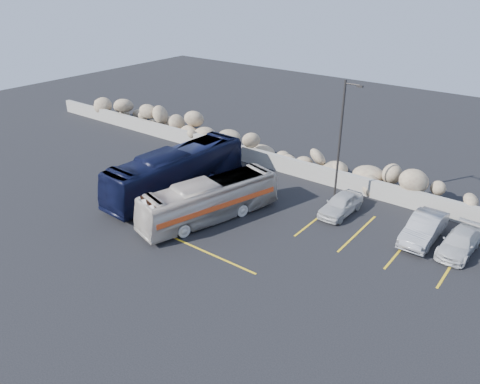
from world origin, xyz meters
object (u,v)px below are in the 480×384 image
Objects in this scene: lamppost at (341,141)px; car_a at (341,204)px; tour_coach at (176,171)px; car_c at (460,243)px; vintage_bus at (210,200)px; car_b at (424,228)px.

lamppost is 3.87m from car_a.
tour_coach reaches higher than car_c.
tour_coach is at bearing 176.07° from vintage_bus.
lamppost reaches higher than car_b.
car_b is 1.95m from car_c.
vintage_bus is 4.55m from tour_coach.
lamppost is at bearing 29.75° from tour_coach.
vintage_bus is at bearing -153.37° from car_b.
vintage_bus is 2.34× the size of car_c.
lamppost is 0.74× the size of tour_coach.
car_c is (12.98, 5.31, -0.69)m from vintage_bus.
car_c is (7.85, -1.03, -3.74)m from lamppost.
lamppost is at bearing 175.11° from car_c.
vintage_bus is 14.04m from car_c.
car_b is at bearing -9.02° from lamppost.
lamppost is 8.71m from vintage_bus.
lamppost is 2.08× the size of car_c.
car_a reaches higher than car_c.
car_c is (1.94, -0.09, -0.16)m from car_b.
lamppost is 1.85× the size of car_b.
vintage_bus reaches higher than car_b.
car_c is (7.01, -0.12, -0.08)m from car_a.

